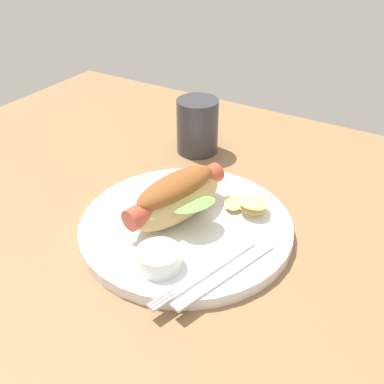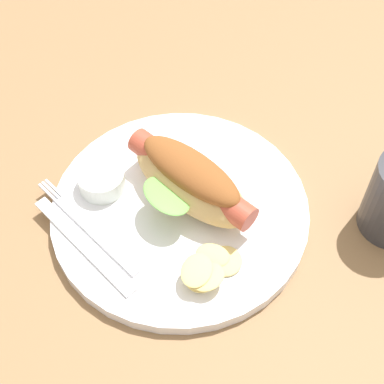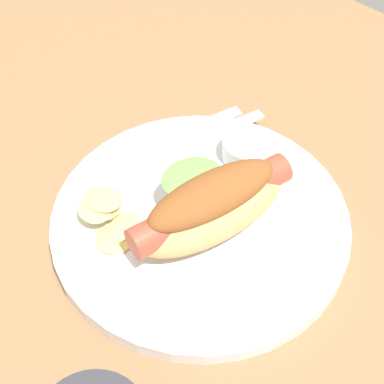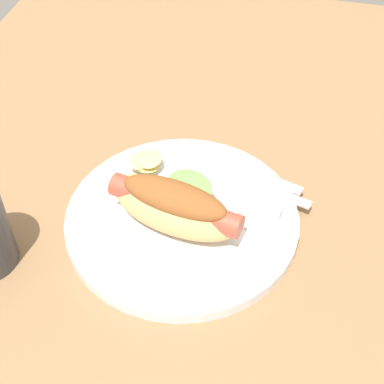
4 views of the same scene
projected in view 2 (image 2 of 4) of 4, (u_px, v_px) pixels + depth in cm
name	position (u px, v px, depth cm)	size (l,w,h in cm)	color
ground_plane	(164.00, 234.00, 65.93)	(120.00, 90.00, 1.80)	olive
plate	(180.00, 211.00, 65.75)	(28.75, 28.75, 1.60)	white
hot_dog	(190.00, 180.00, 63.20)	(11.33, 16.69, 6.41)	tan
sauce_ramekin	(102.00, 180.00, 65.84)	(5.31, 5.31, 2.36)	white
fork	(89.00, 228.00, 63.26)	(5.66, 16.07, 0.40)	silver
knife	(83.00, 245.00, 62.00)	(15.81, 1.40, 0.36)	silver
chips_pile	(209.00, 268.00, 59.34)	(7.85, 5.91, 2.31)	#E2C974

